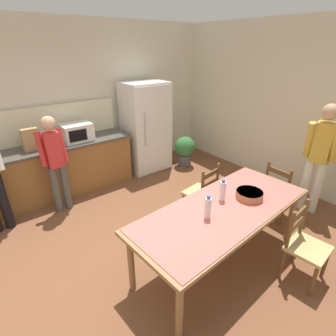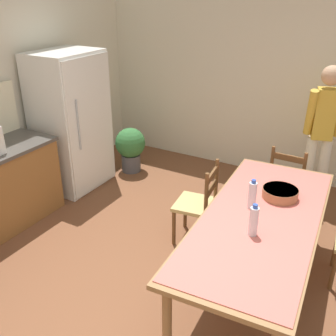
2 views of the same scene
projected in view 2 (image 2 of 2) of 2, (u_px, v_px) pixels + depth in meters
ground_plane at (152, 312)px, 3.37m from camera, size 8.32×8.32×0.00m
wall_right at (277, 74)px, 5.32m from camera, size 0.12×5.20×2.90m
refrigerator at (71, 122)px, 5.18m from camera, size 0.87×0.73×1.81m
dining_table at (260, 224)px, 3.32m from camera, size 2.33×1.08×0.79m
bottle_near_centre at (254, 221)px, 3.00m from camera, size 0.07×0.07×0.27m
bottle_off_centre at (252, 195)px, 3.37m from camera, size 0.07×0.07×0.27m
serving_bowl at (280, 193)px, 3.56m from camera, size 0.32×0.32×0.09m
chair_head_end at (288, 183)px, 4.60m from camera, size 0.42×0.43×0.91m
chair_side_far_right at (198, 204)px, 4.16m from camera, size 0.47×0.45×0.91m
person_by_table at (322, 129)px, 4.71m from camera, size 0.36×0.48×1.73m
potted_plant at (130, 147)px, 5.77m from camera, size 0.44×0.44×0.67m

